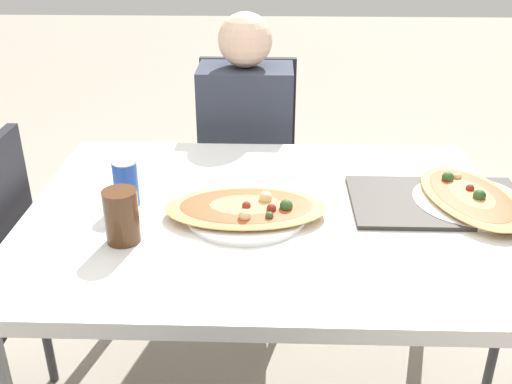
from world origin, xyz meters
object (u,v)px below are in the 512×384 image
dining_table (265,233)px  person_seated (246,142)px  pizza_second (470,198)px  drink_glass (122,216)px  chair_far_seated (247,165)px  pizza_main (247,209)px  soda_can (126,184)px

dining_table → person_seated: 0.69m
dining_table → pizza_second: bearing=5.9°
drink_glass → pizza_second: size_ratio=0.31×
person_seated → drink_glass: (-0.25, -0.85, 0.15)m
chair_far_seated → person_seated: (0.00, -0.12, 0.15)m
person_seated → pizza_main: (0.04, -0.72, 0.10)m
pizza_main → soda_can: size_ratio=3.46×
dining_table → soda_can: size_ratio=10.14×
pizza_second → pizza_main: bearing=-172.1°
person_seated → pizza_second: size_ratio=2.61×
person_seated → soda_can: 0.74m
chair_far_seated → pizza_main: size_ratio=2.14×
dining_table → pizza_second: 0.56m
person_seated → soda_can: (-0.29, -0.66, 0.14)m
drink_glass → soda_can: bearing=99.9°
pizza_main → soda_can: bearing=170.8°
chair_far_seated → dining_table: bearing=96.0°
dining_table → chair_far_seated: 0.83m
dining_table → soda_can: 0.40m
dining_table → drink_glass: drink_glass is taller
person_seated → pizza_second: 0.90m
drink_glass → chair_far_seated: bearing=75.3°
dining_table → chair_far_seated: chair_far_seated is taller
soda_can → pizza_second: soda_can is taller
soda_can → dining_table: bearing=-4.0°
pizza_second → person_seated: bearing=135.2°
person_seated → drink_glass: 0.90m
person_seated → chair_far_seated: bearing=-90.0°
pizza_main → pizza_second: same height
chair_far_seated → pizza_second: size_ratio=2.13×
drink_glass → pizza_second: drink_glass is taller
chair_far_seated → pizza_second: bearing=130.3°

